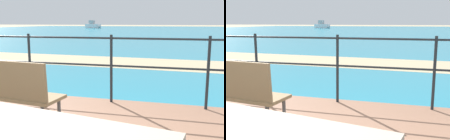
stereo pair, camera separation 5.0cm
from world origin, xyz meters
TOP-DOWN VIEW (x-y plane):
  - sea_water at (0.00, 40.00)m, footprint 90.00×90.00m
  - beach_strip at (0.00, 7.14)m, footprint 54.06×5.14m
  - railing_fence at (0.00, 2.46)m, footprint 5.94×0.04m
  - boat_near at (-17.94, 54.13)m, footprint 4.41×2.94m

SIDE VIEW (x-z plane):
  - sea_water at x=0.00m, z-range 0.00..0.01m
  - beach_strip at x=0.00m, z-range 0.00..0.01m
  - boat_near at x=-17.94m, z-range -0.27..1.44m
  - railing_fence at x=0.00m, z-range 0.21..1.30m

